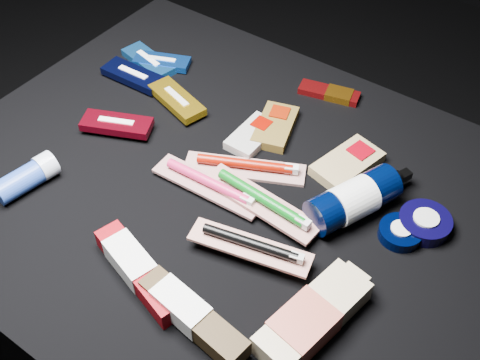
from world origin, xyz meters
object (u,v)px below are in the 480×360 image
Objects in this scene: bodywash_bottle at (311,319)px; deodorant_stick at (27,177)px; lotion_bottle at (353,200)px; toothpaste_carton_red at (136,268)px.

bodywash_bottle is 1.77× the size of deodorant_stick.
lotion_bottle is 0.22m from bodywash_bottle.
deodorant_stick is 0.59× the size of toothpaste_carton_red.
bodywash_bottle is at bearing -53.78° from lotion_bottle.
lotion_bottle is 1.04× the size of toothpaste_carton_red.
lotion_bottle is 0.35m from toothpaste_carton_red.
bodywash_bottle is 1.04× the size of toothpaste_carton_red.
toothpaste_carton_red is (-0.20, -0.29, -0.01)m from lotion_bottle.
bodywash_bottle reaches higher than toothpaste_carton_red.
lotion_bottle reaches higher than deodorant_stick.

